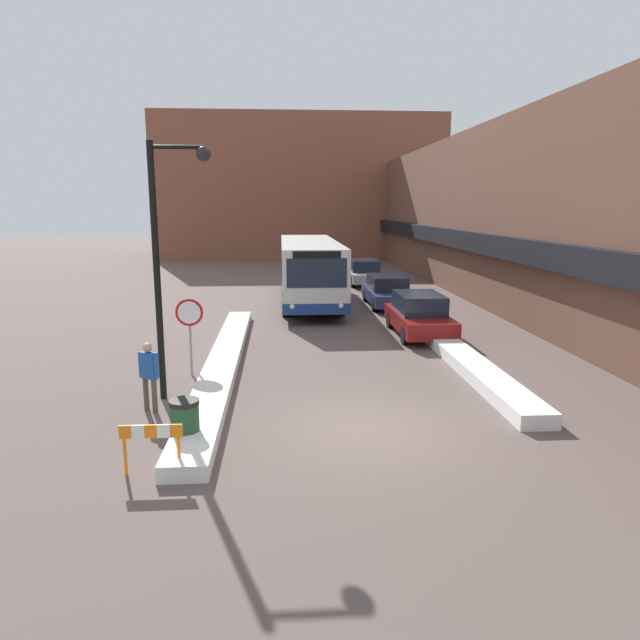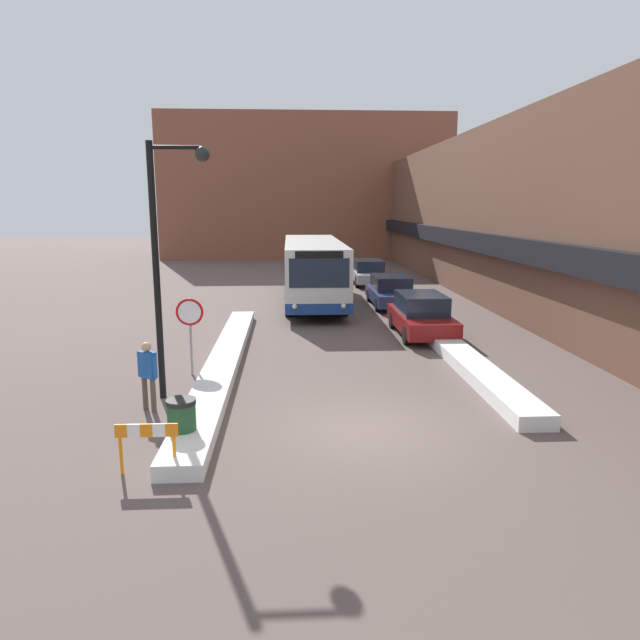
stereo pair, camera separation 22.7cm
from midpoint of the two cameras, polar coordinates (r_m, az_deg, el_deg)
name	(u,v)px [view 1 (the left image)]	position (r m, az deg, el deg)	size (l,w,h in m)	color
ground_plane	(370,429)	(12.46, 4.48, -10.84)	(160.00, 160.00, 0.00)	brown
building_row_right	(470,214)	(37.30, 14.61, 10.23)	(5.50, 60.00, 8.46)	brown
building_backdrop_far	(300,188)	(54.80, -2.16, 13.05)	(26.00, 8.00, 12.71)	brown
snow_bank_left	(223,362)	(17.22, -10.00, -4.13)	(0.90, 14.63, 0.32)	silver
snow_bank_right	(471,365)	(17.07, 14.51, -4.38)	(0.90, 9.06, 0.36)	silver
city_bus	(309,269)	(28.23, -1.32, 5.17)	(2.72, 12.08, 3.03)	silver
parked_car_front	(419,315)	(21.28, 9.57, 0.53)	(1.83, 4.38, 1.54)	maroon
parked_car_middle	(387,291)	(27.42, 6.51, 2.91)	(1.90, 4.50, 1.45)	navy
parked_car_back	(364,272)	(35.09, 4.21, 4.83)	(1.92, 4.66, 1.48)	#B7B7BC
stop_sign	(190,320)	(16.18, -13.30, -0.05)	(0.76, 0.08, 2.20)	gray
street_lamp	(168,243)	(14.06, -15.44, 7.43)	(1.46, 0.36, 6.17)	black
pedestrian	(149,370)	(13.74, -17.20, -4.85)	(0.47, 0.42, 1.64)	brown
trash_bin	(185,423)	(11.81, -13.89, -9.94)	(0.59, 0.59, 0.95)	#234C2D
construction_barricade	(151,439)	(10.68, -17.12, -11.35)	(1.10, 0.06, 0.94)	orange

